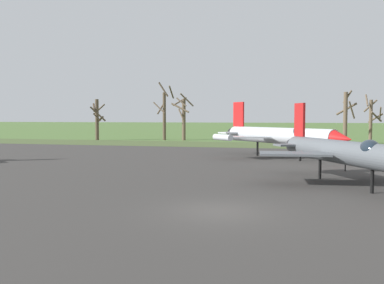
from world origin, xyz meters
The scene contains 11 objects.
ground_plane centered at (0.00, 0.00, 0.00)m, with size 600.00×600.00×0.00m, color #4C6B33.
asphalt_apron centered at (0.00, 13.26, 0.03)m, with size 96.29×44.19×0.05m, color #383533.
grass_verge_strip centered at (0.00, 41.35, 0.03)m, with size 156.29×12.00×0.06m, color #45552D.
jet_fighter_front_left centered at (5.69, 7.63, 1.93)m, with size 8.71×12.93×4.77m.
jet_fighter_front_right centered at (1.26, 22.90, 2.19)m, with size 12.50×12.26×5.42m.
info_placard_front_right centered at (6.22, 14.61, 0.54)m, with size 0.54×0.32×0.87m.
bare_tree_far_left centered at (-29.91, 47.65, 3.70)m, with size 2.95×3.00×6.87m.
bare_tree_left_of_center centered at (-19.26, 51.18, 4.71)m, with size 3.21×3.18×9.74m.
bare_tree_center centered at (-15.90, 51.10, 4.06)m, with size 3.75×3.82×7.82m.
bare_tree_right_of_center centered at (9.32, 46.89, 4.04)m, with size 2.90×3.14×7.70m.
bare_tree_far_right centered at (13.36, 50.94, 3.71)m, with size 2.68×3.33×7.30m.
Camera 1 is at (3.17, -16.40, 3.80)m, focal length 39.26 mm.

